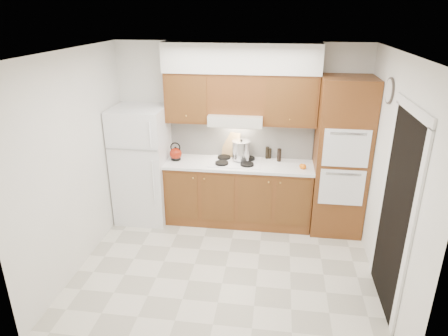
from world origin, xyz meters
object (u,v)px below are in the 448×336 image
fridge (142,165)px  kettle (176,154)px  oven_cabinet (341,158)px  stock_pot (241,150)px

fridge → kettle: bearing=5.4°
oven_cabinet → kettle: 2.34m
kettle → stock_pot: size_ratio=0.67×
fridge → stock_pot: fridge is taller
fridge → oven_cabinet: (2.85, 0.03, 0.24)m
kettle → oven_cabinet: bearing=-1.1°
oven_cabinet → stock_pot: 1.39m
oven_cabinet → kettle: (-2.34, 0.01, -0.06)m
oven_cabinet → kettle: oven_cabinet is taller
kettle → stock_pot: stock_pot is taller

